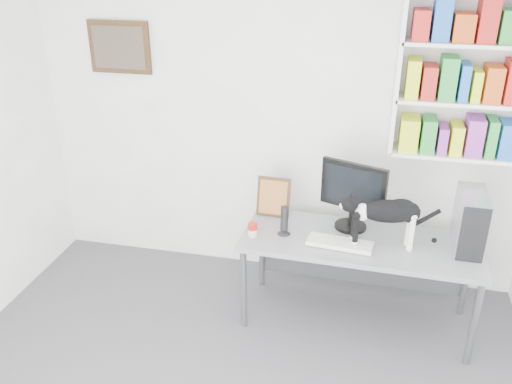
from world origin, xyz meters
TOP-DOWN VIEW (x-y plane):
  - room at (0.00, 0.00)m, footprint 4.01×4.01m
  - bookshelf at (1.40, 1.85)m, footprint 1.03×0.28m
  - wall_art at (-1.30, 1.97)m, footprint 0.52×0.04m
  - desk at (0.75, 1.35)m, footprint 1.73×0.72m
  - monitor at (0.67, 1.53)m, footprint 0.55×0.40m
  - keyboard at (0.61, 1.25)m, footprint 0.48×0.23m
  - pc_tower at (1.48, 1.42)m, footprint 0.19×0.42m
  - speaker at (0.19, 1.32)m, footprint 0.11×0.11m
  - leaning_print at (0.05, 1.61)m, footprint 0.26×0.11m
  - soup_can at (-0.03, 1.25)m, footprint 0.09×0.09m
  - cat at (0.91, 1.29)m, footprint 0.64×0.27m

SIDE VIEW (x-z plane):
  - desk at x=0.75m, z-range 0.00..0.71m
  - keyboard at x=0.61m, z-range 0.71..0.75m
  - soup_can at x=-0.03m, z-range 0.71..0.81m
  - speaker at x=0.19m, z-range 0.71..0.94m
  - leaning_print at x=0.05m, z-range 0.71..1.03m
  - cat at x=0.91m, z-range 0.71..1.10m
  - pc_tower at x=1.48m, z-range 0.71..1.13m
  - monitor at x=0.67m, z-range 0.71..1.25m
  - room at x=0.00m, z-range 0.00..2.70m
  - bookshelf at x=1.40m, z-range 1.23..2.47m
  - wall_art at x=-1.30m, z-range 1.69..2.11m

